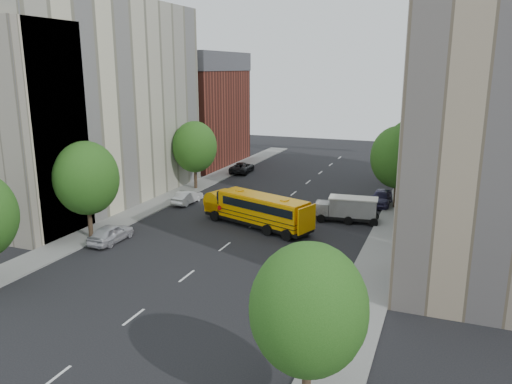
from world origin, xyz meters
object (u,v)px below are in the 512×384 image
Objects in this scene: street_tree_2 at (195,147)px; parked_car_4 at (381,198)px; safari_truck at (348,209)px; street_tree_4 at (398,157)px; parked_car_0 at (111,233)px; parked_car_1 at (187,197)px; parked_car_2 at (242,167)px; street_tree_3 at (308,309)px; street_tree_5 at (408,144)px; parked_car_5 at (397,171)px; street_tree_1 at (86,178)px; school_bus at (256,208)px.

street_tree_2 reaches higher than parked_car_4.
safari_truck reaches higher than parked_car_4.
parked_car_0 is at bearing -137.25° from street_tree_4.
parked_car_1 is 0.81× the size of parked_car_2.
street_tree_3 is 33.05m from parked_car_1.
parked_car_0 is at bearing 93.59° from parked_car_1.
safari_truck is (-3.45, -18.08, -3.50)m from street_tree_5.
parked_car_0 is 1.08× the size of parked_car_1.
parked_car_4 is at bearing 66.88° from safari_truck.
street_tree_1 is at bearing -126.25° from parked_car_5.
school_bus reaches higher than parked_car_2.
parked_car_0 is at bearing -123.20° from parked_car_5.
street_tree_5 is 27.00m from parked_car_1.
street_tree_2 is 1.08× the size of street_tree_3.
street_tree_4 is at bearing 0.00° from street_tree_2.
street_tree_5 is 1.82× the size of parked_car_5.
parked_car_5 is at bearing 90.26° from parked_car_4.
street_tree_1 reaches higher than safari_truck.
parked_car_1 is at bearing 173.25° from school_bus.
street_tree_3 is at bearing 110.66° from parked_car_2.
street_tree_4 is (0.00, 32.00, 0.62)m from street_tree_3.
street_tree_3 is 1.52× the size of parked_car_4.
street_tree_1 is 1.11× the size of street_tree_3.
parked_car_2 is at bearing 87.16° from street_tree_1.
safari_truck is 1.33× the size of parked_car_5.
street_tree_5 reaches higher than parked_car_4.
parked_car_2 is 19.80m from parked_car_5.
parked_car_0 is 0.87× the size of parked_car_2.
street_tree_4 reaches higher than safari_truck.
street_tree_4 reaches higher than parked_car_0.
parked_car_4 is at bearing -96.99° from street_tree_5.
safari_truck reaches higher than parked_car_2.
school_bus is 8.36m from safari_truck.
street_tree_5 is at bearing 28.61° from street_tree_2.
parked_car_0 reaches higher than parked_car_5.
street_tree_1 is 1.92× the size of parked_car_5.
parked_car_4 is (-1.40, 0.58, -4.28)m from street_tree_4.
street_tree_2 is 18.88m from parked_car_0.
parked_car_1 is (-0.05, 12.46, -0.08)m from parked_car_0.
street_tree_4 is 2.01× the size of parked_car_1.
safari_truck is at bearing -177.47° from parked_car_1.
parked_car_4 reaches higher than parked_car_1.
parked_car_4 is (19.20, -9.67, 0.11)m from parked_car_2.
street_tree_5 is at bearing 90.00° from street_tree_3.
school_bus is at bearing -115.33° from street_tree_5.
street_tree_5 is 1.51× the size of parked_car_2.
safari_truck is 21.26m from parked_car_5.
parked_car_1 is 0.86× the size of parked_car_4.
street_tree_2 is 1.91× the size of parked_car_1.
safari_truck is 1.26× the size of parked_car_0.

